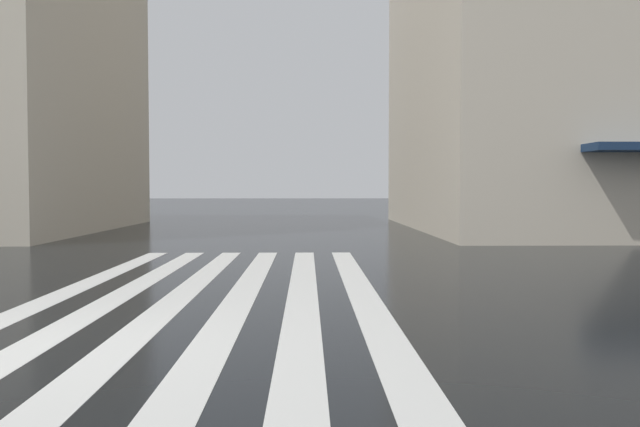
% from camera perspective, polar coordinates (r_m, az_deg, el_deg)
% --- Properties ---
extents(ground_plane, '(220.00, 220.00, 0.00)m').
position_cam_1_polar(ground_plane, '(7.71, -23.93, -11.15)').
color(ground_plane, black).
extents(zebra_crossing, '(13.00, 5.50, 0.01)m').
position_cam_1_polar(zebra_crossing, '(11.16, -9.33, -6.84)').
color(zebra_crossing, silver).
rests_on(zebra_crossing, ground_plane).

